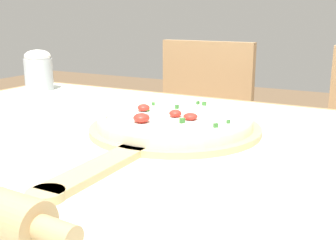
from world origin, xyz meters
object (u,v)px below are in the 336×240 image
Objects in this scene: pizza at (175,119)px; flour_cup at (38,70)px; chair_left at (197,139)px; pizza_peel at (169,132)px.

flour_cup is (-0.58, 0.22, 0.04)m from pizza.
chair_left is at bearing 110.75° from pizza.
chair_left is 0.67m from flour_cup.
chair_left is 7.22× the size of flour_cup.
chair_left reaches higher than pizza.
pizza is (-0.00, 0.03, 0.02)m from pizza_peel.
pizza is 2.51× the size of flour_cup.
flour_cup is at bearing 158.86° from pizza.
pizza_peel is 1.81× the size of pizza.
pizza_peel is 0.03m from pizza.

